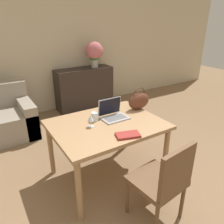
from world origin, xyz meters
TOP-DOWN VIEW (x-y plane):
  - ground_plane at (0.00, 0.00)m, footprint 14.00×14.00m
  - wall_back at (0.00, 3.22)m, footprint 10.00×0.06m
  - dining_table at (0.03, 0.71)m, footprint 1.22×0.94m
  - chair at (0.13, -0.11)m, footprint 0.48×0.48m
  - sideboard at (0.81, 2.94)m, footprint 1.21×0.40m
  - laptop at (0.17, 0.81)m, footprint 0.31×0.24m
  - drinking_glass at (-0.05, 0.84)m, footprint 0.08×0.08m
  - wine_glass at (-0.16, 0.73)m, footprint 0.06×0.06m
  - handbag at (0.60, 0.86)m, footprint 0.31×0.14m
  - flower_vase at (1.05, 2.89)m, footprint 0.36×0.36m
  - book at (0.06, 0.35)m, footprint 0.27×0.20m

SIDE VIEW (x-z plane):
  - ground_plane at x=0.00m, z-range 0.00..0.00m
  - sideboard at x=0.81m, z-range 0.00..0.86m
  - chair at x=0.13m, z-range 0.05..0.92m
  - dining_table at x=0.03m, z-range 0.28..1.01m
  - book at x=0.06m, z-range 0.73..0.75m
  - drinking_glass at x=-0.05m, z-range 0.73..0.83m
  - laptop at x=0.17m, z-range 0.68..0.90m
  - wine_glass at x=-0.16m, z-range 0.76..0.90m
  - handbag at x=0.60m, z-range 0.70..0.99m
  - flower_vase at x=1.05m, z-range 0.91..1.43m
  - wall_back at x=0.00m, z-range 0.00..2.70m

